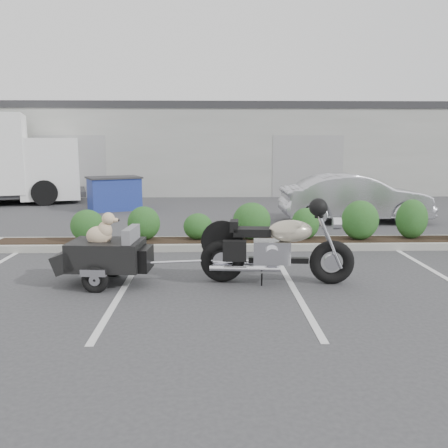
{
  "coord_description": "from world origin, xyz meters",
  "views": [
    {
      "loc": [
        -0.1,
        -8.09,
        2.28
      ],
      "look_at": [
        0.14,
        0.84,
        0.75
      ],
      "focal_mm": 38.0,
      "sensor_mm": 36.0,
      "label": 1
    }
  ],
  "objects_px": {
    "sedan": "(355,198)",
    "dumpster": "(114,193)",
    "motorcycle": "(277,249)",
    "pet_trailer": "(106,254)"
  },
  "relations": [
    {
      "from": "sedan",
      "to": "dumpster",
      "type": "distance_m",
      "value": 7.99
    },
    {
      "from": "motorcycle",
      "to": "dumpster",
      "type": "height_order",
      "value": "motorcycle"
    },
    {
      "from": "motorcycle",
      "to": "dumpster",
      "type": "distance_m",
      "value": 9.82
    },
    {
      "from": "pet_trailer",
      "to": "sedan",
      "type": "bearing_deg",
      "value": 50.73
    },
    {
      "from": "pet_trailer",
      "to": "dumpster",
      "type": "distance_m",
      "value": 8.9
    },
    {
      "from": "motorcycle",
      "to": "pet_trailer",
      "type": "distance_m",
      "value": 2.79
    },
    {
      "from": "sedan",
      "to": "motorcycle",
      "type": "bearing_deg",
      "value": 151.73
    },
    {
      "from": "pet_trailer",
      "to": "motorcycle",
      "type": "bearing_deg",
      "value": 4.55
    },
    {
      "from": "pet_trailer",
      "to": "sedan",
      "type": "distance_m",
      "value": 8.43
    },
    {
      "from": "motorcycle",
      "to": "dumpster",
      "type": "xyz_separation_m",
      "value": [
        -4.39,
        8.78,
        0.0
      ]
    }
  ]
}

